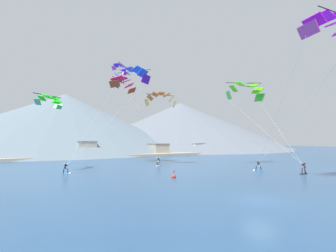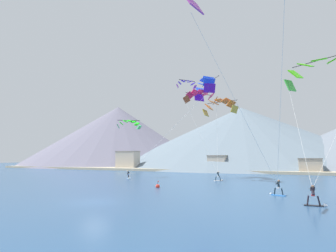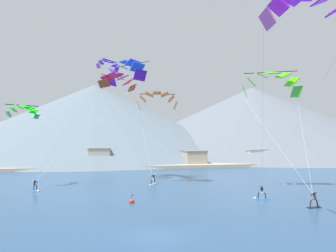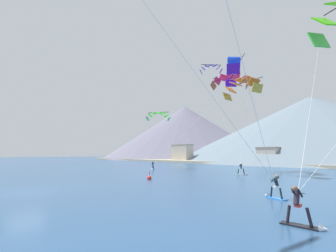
# 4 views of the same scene
# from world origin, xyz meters

# --- Properties ---
(ground_plane) EXTENTS (400.00, 400.00, 0.00)m
(ground_plane) POSITION_xyz_m (0.00, 0.00, 0.00)
(ground_plane) COLOR navy
(kitesurfer_near_lead) EXTENTS (1.76, 1.02, 1.69)m
(kitesurfer_near_lead) POSITION_xyz_m (14.37, 11.57, 0.47)
(kitesurfer_near_lead) COLOR #337FDB
(kitesurfer_near_lead) RESTS_ON ground
(kitesurfer_near_trail) EXTENTS (1.75, 0.67, 1.79)m
(kitesurfer_near_trail) POSITION_xyz_m (17.66, 6.09, 0.56)
(kitesurfer_near_trail) COLOR black
(kitesurfer_near_trail) RESTS_ON ground
(kitesurfer_mid_center) EXTENTS (1.59, 1.43, 1.74)m
(kitesurfer_mid_center) POSITION_xyz_m (4.50, 26.01, 0.53)
(kitesurfer_mid_center) COLOR white
(kitesurfer_mid_center) RESTS_ON ground
(kitesurfer_far_left) EXTENTS (1.37, 1.63, 1.65)m
(kitesurfer_far_left) POSITION_xyz_m (-11.92, 22.88, 0.46)
(kitesurfer_far_left) COLOR #337FDB
(kitesurfer_far_left) RESTS_ON ground
(parafoil_kite_near_lead) EXTENTS (7.88, 13.08, 17.49)m
(parafoil_kite_near_lead) POSITION_xyz_m (12.68, -0.12, 17.68)
(parafoil_kite_near_lead) COLOR #B53EA1
(parafoil_kite_near_trail) EXTENTS (8.33, 14.09, 15.11)m
(parafoil_kite_near_trail) POSITION_xyz_m (19.80, 18.12, 14.95)
(parafoil_kite_near_trail) COLOR green
(parafoil_kite_mid_center) EXTENTS (8.33, 9.73, 16.64)m
(parafoil_kite_mid_center) POSITION_xyz_m (-0.70, 32.40, 16.81)
(parafoil_kite_mid_center) COLOR #923A1A
(parafoil_kite_far_left) EXTENTS (16.06, 12.34, 18.64)m
(parafoil_kite_far_left) POSITION_xyz_m (0.54, 31.33, 18.40)
(parafoil_kite_far_left) COLOR #4413B1
(parafoil_kite_distant_high_outer) EXTENTS (4.22, 4.55, 1.96)m
(parafoil_kite_distant_high_outer) POSITION_xyz_m (-14.30, 26.28, 11.04)
(parafoil_kite_distant_high_outer) COLOR #3DAA6F
(parafoil_kite_distant_low_drift) EXTENTS (6.43, 3.18, 2.73)m
(parafoil_kite_distant_low_drift) POSITION_xyz_m (4.91, 25.99, 13.13)
(parafoil_kite_distant_low_drift) COLOR gold
(parafoil_kite_distant_mid_solo) EXTENTS (3.76, 3.53, 1.70)m
(parafoil_kite_distant_mid_solo) POSITION_xyz_m (-2.45, 28.75, 18.79)
(parafoil_kite_distant_mid_solo) COLOR purple
(race_marker_buoy) EXTENTS (0.56, 0.56, 1.02)m
(race_marker_buoy) POSITION_xyz_m (-0.31, 12.54, 0.16)
(race_marker_buoy) COLOR red
(race_marker_buoy) RESTS_ON ground
(shoreline_strip) EXTENTS (180.00, 10.00, 0.70)m
(shoreline_strip) POSITION_xyz_m (0.00, 54.80, 0.35)
(shoreline_strip) COLOR #BCAD8E
(shoreline_strip) RESTS_ON ground
(shore_building_harbour_front) EXTENTS (5.22, 6.46, 4.70)m
(shore_building_harbour_front) POSITION_xyz_m (-3.62, 56.84, 2.36)
(shore_building_harbour_front) COLOR beige
(shore_building_harbour_front) RESTS_ON ground
(shore_building_promenade_mid) EXTENTS (10.19, 5.09, 4.00)m
(shore_building_promenade_mid) POSITION_xyz_m (39.54, 57.38, 2.01)
(shore_building_promenade_mid) COLOR silver
(shore_building_promenade_mid) RESTS_ON ground
(shore_building_quay_west) EXTENTS (5.29, 6.55, 3.87)m
(shore_building_quay_west) POSITION_xyz_m (19.74, 55.82, 1.95)
(shore_building_quay_west) COLOR #A89E8E
(shore_building_quay_west) RESTS_ON ground
(mountain_peak_central_summit) EXTENTS (117.76, 117.76, 27.60)m
(mountain_peak_central_summit) POSITION_xyz_m (-5.09, 106.23, 13.80)
(mountain_peak_central_summit) COLOR slate
(mountain_peak_central_summit) RESTS_ON ground
(mountain_peak_east_shoulder) EXTENTS (123.69, 123.69, 28.38)m
(mountain_peak_east_shoulder) POSITION_xyz_m (60.10, 104.25, 14.19)
(mountain_peak_east_shoulder) COLOR slate
(mountain_peak_east_shoulder) RESTS_ON ground
(mountain_peak_far_spur) EXTENTS (113.50, 113.50, 22.94)m
(mountain_peak_far_spur) POSITION_xyz_m (-8.30, 108.49, 11.47)
(mountain_peak_far_spur) COLOR slate
(mountain_peak_far_spur) RESTS_ON ground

